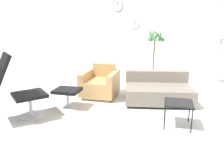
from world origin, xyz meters
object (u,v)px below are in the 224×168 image
Objects in this scene: lounge_chair at (7,80)px; potted_plant at (154,55)px; armchair_red at (101,84)px; side_table at (178,105)px; ottoman at (67,94)px; couch_low at (158,91)px.

lounge_chair is 3.97m from potted_plant.
lounge_chair reaches higher than armchair_red.
lounge_chair is 1.47× the size of armchair_red.
potted_plant reaches higher than side_table.
lounge_chair is 2.84m from side_table.
lounge_chair is 1.12m from ottoman.
potted_plant is at bearing -93.50° from couch_low.
lounge_chair is 2.82× the size of side_table.
armchair_red is 0.56× the size of potted_plant.
lounge_chair reaches higher than couch_low.
side_table is at bearing -78.52° from potted_plant.
couch_low is at bearing 177.38° from armchair_red.
side_table is 2.91m from potted_plant.
lounge_chair is 2.93m from couch_low.
armchair_red is at bearing 144.59° from side_table.
lounge_chair is at bearing -132.09° from ottoman.
lounge_chair is at bearing -170.22° from side_table.
armchair_red reaches higher than ottoman.
armchair_red is at bearing -123.67° from potted_plant.
lounge_chair reaches higher than ottoman.
ottoman is 1.90m from couch_low.
side_table is at bearing 51.87° from lounge_chair.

